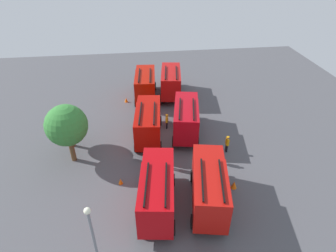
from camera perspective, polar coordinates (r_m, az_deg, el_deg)
The scene contains 17 objects.
ground_plane at distance 31.24m, azimuth -0.00°, elevation -2.14°, with size 56.18×56.18×0.00m, color #4C4C51.
fire_truck_0 at distance 22.81m, azimuth 8.24°, elevation -11.64°, with size 7.53×3.84×3.88m.
fire_truck_1 at distance 30.61m, azimuth 3.64°, elevation 1.79°, with size 7.52×3.80×3.88m.
fire_truck_2 at distance 38.75m, azimuth 0.57°, elevation 9.01°, with size 7.46×3.53×3.88m.
fire_truck_3 at distance 22.31m, azimuth -2.17°, elevation -12.50°, with size 7.46×3.54×3.88m.
fire_truck_4 at distance 29.89m, azimuth -3.97°, elevation 0.93°, with size 7.41×3.36×3.88m.
fire_truck_5 at distance 38.08m, azimuth -4.56°, elevation 8.44°, with size 7.37×3.22×3.88m.
firefighter_0 at distance 26.59m, azimuth 0.12°, elevation -6.91°, with size 0.48×0.45×1.71m.
firefighter_1 at distance 27.62m, azimuth 10.11°, elevation -5.85°, with size 0.48×0.41×1.66m.
firefighter_2 at distance 29.17m, azimuth 11.75°, elevation -3.39°, with size 0.44×0.30×1.81m.
firefighter_3 at distance 32.05m, azimuth -0.24°, elevation 1.08°, with size 0.47×0.35×1.81m.
tree_0 at distance 27.35m, azimuth -19.65°, elevation 0.09°, with size 3.85×3.85×5.97m.
tree_1 at distance 29.90m, azimuth -19.26°, elevation 0.75°, with size 2.83×2.83×4.39m.
traffic_cone_0 at distance 25.79m, azimuth 13.06°, elevation -11.36°, with size 0.51×0.51×0.73m, color #F2600C.
traffic_cone_1 at distance 38.23m, azimuth -8.37°, elevation 5.20°, with size 0.44×0.44×0.62m, color #F2600C.
traffic_cone_2 at distance 25.91m, azimuth -9.47°, elevation -10.83°, with size 0.40×0.40×0.56m, color #F2600C.
lamppost at distance 17.14m, azimuth -14.28°, elevation -22.43°, with size 0.36×0.36×7.35m.
Camera 1 is at (-25.21, 3.18, 18.18)m, focal length 30.46 mm.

